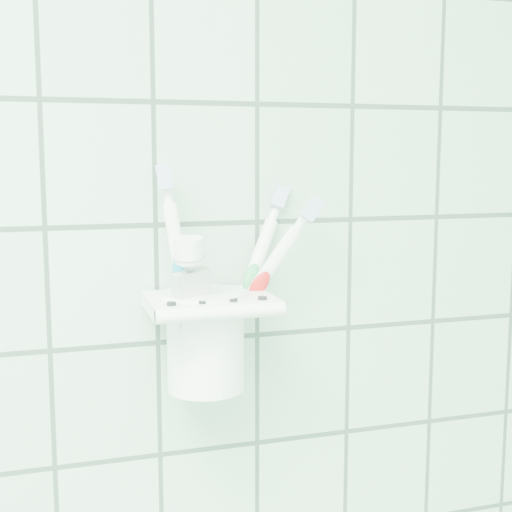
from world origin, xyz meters
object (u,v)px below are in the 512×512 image
at_px(holder_bracket, 209,304).
at_px(toothbrush_blue, 213,273).
at_px(toothbrush_orange, 195,268).
at_px(toothpaste_tube, 195,298).
at_px(cup, 205,336).
at_px(toothbrush_pink, 198,273).

bearing_deg(holder_bracket, toothbrush_blue, -58.49).
bearing_deg(holder_bracket, toothbrush_orange, 110.70).
height_order(toothbrush_orange, toothpaste_tube, toothbrush_orange).
height_order(toothbrush_blue, toothbrush_orange, toothbrush_orange).
bearing_deg(toothbrush_blue, cup, 147.43).
height_order(cup, toothbrush_orange, toothbrush_orange).
relative_size(toothbrush_pink, toothpaste_tube, 1.42).
distance_m(holder_bracket, cup, 0.03).
bearing_deg(toothbrush_pink, toothbrush_orange, 95.67).
xyz_separation_m(toothbrush_blue, toothpaste_tube, (-0.02, 0.00, -0.02)).
relative_size(cup, toothbrush_blue, 0.47).
height_order(cup, toothbrush_blue, toothbrush_blue).
bearing_deg(toothbrush_blue, toothbrush_orange, 133.88).
height_order(holder_bracket, cup, same).
relative_size(holder_bracket, toothbrush_pink, 0.56).
distance_m(holder_bracket, toothbrush_blue, 0.03).
distance_m(holder_bracket, toothbrush_pink, 0.03).
relative_size(holder_bracket, toothpaste_tube, 0.80).
bearing_deg(toothpaste_tube, toothbrush_pink, 13.67).
relative_size(toothbrush_orange, toothpaste_tube, 1.36).
xyz_separation_m(holder_bracket, cup, (-0.00, 0.00, -0.03)).
xyz_separation_m(holder_bracket, toothbrush_blue, (0.00, -0.00, 0.03)).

